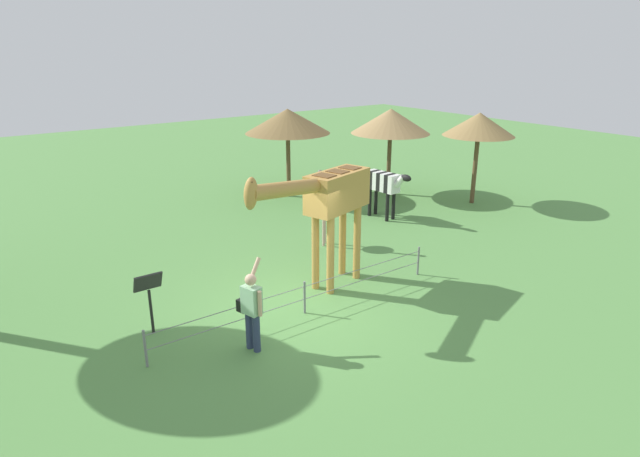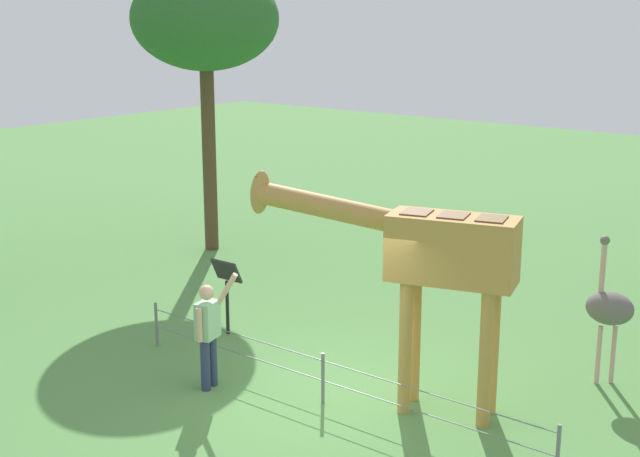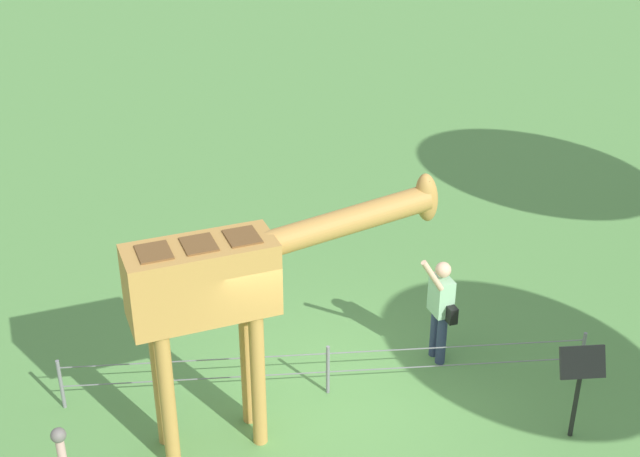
# 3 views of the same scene
# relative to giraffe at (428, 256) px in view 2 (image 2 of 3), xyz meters

# --- Properties ---
(ground_plane) EXTENTS (60.00, 60.00, 0.00)m
(ground_plane) POSITION_rel_giraffe_xyz_m (1.21, 0.59, -2.21)
(ground_plane) COLOR #568E47
(giraffe) EXTENTS (3.83, 1.53, 3.23)m
(giraffe) POSITION_rel_giraffe_xyz_m (0.00, 0.00, 0.00)
(giraffe) COLOR #BC8942
(giraffe) RESTS_ON ground_plane
(visitor) EXTENTS (0.57, 0.57, 1.77)m
(visitor) POSITION_rel_giraffe_xyz_m (2.84, 1.36, -1.30)
(visitor) COLOR navy
(visitor) RESTS_ON ground_plane
(ostrich) EXTENTS (0.70, 0.56, 2.25)m
(ostrich) POSITION_rel_giraffe_xyz_m (-1.65, -2.40, -1.03)
(ostrich) COLOR #CC9E93
(ostrich) RESTS_ON ground_plane
(tree_east) EXTENTS (3.25, 3.25, 6.37)m
(tree_east) POSITION_rel_giraffe_xyz_m (8.36, -4.15, 2.97)
(tree_east) COLOR brown
(tree_east) RESTS_ON ground_plane
(info_sign) EXTENTS (0.56, 0.21, 1.32)m
(info_sign) POSITION_rel_giraffe_xyz_m (4.18, -0.39, -1.26)
(info_sign) COLOR black
(info_sign) RESTS_ON ground_plane
(wire_fence) EXTENTS (7.05, 0.05, 0.75)m
(wire_fence) POSITION_rel_giraffe_xyz_m (1.21, 0.74, -1.80)
(wire_fence) COLOR slate
(wire_fence) RESTS_ON ground_plane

